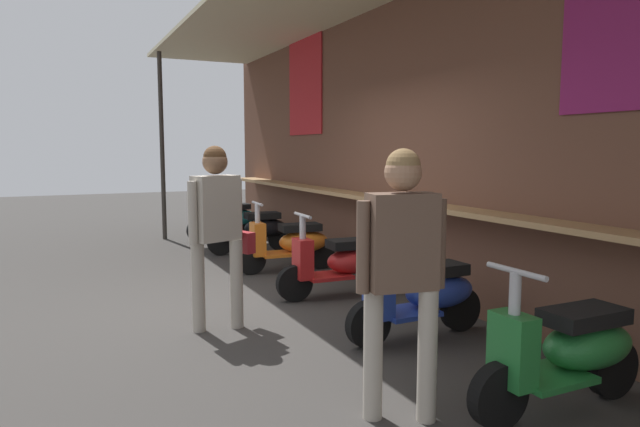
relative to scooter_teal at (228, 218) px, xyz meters
name	(u,v)px	position (x,y,z in m)	size (l,w,h in m)	color
ground_plane	(253,308)	(4.57, -1.08, -0.39)	(33.96, 33.96, 0.00)	#383533
market_stall_facade	(406,123)	(4.57, 0.81, 1.57)	(12.13, 2.24, 3.57)	brown
scooter_teal	(228,218)	(0.00, 0.00, 0.00)	(0.47, 1.40, 0.97)	#197075
scooter_black	(255,229)	(1.53, 0.00, 0.00)	(0.48, 1.40, 0.97)	black
scooter_orange	(292,243)	(3.06, 0.00, 0.00)	(0.49, 1.40, 0.97)	orange
scooter_red	(343,263)	(4.55, 0.00, 0.00)	(0.48, 1.40, 0.97)	red
scooter_blue	(424,294)	(6.10, 0.00, 0.00)	(0.46, 1.40, 0.97)	#233D9E
scooter_green	(569,351)	(7.65, 0.00, 0.00)	(0.46, 1.40, 0.97)	#237533
shopper_with_handbag	(218,218)	(5.09, -1.58, 0.65)	(0.44, 0.66, 1.70)	#ADA393
shopper_browsing	(402,256)	(7.30, -1.05, 0.64)	(0.29, 0.56, 1.67)	#ADA393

